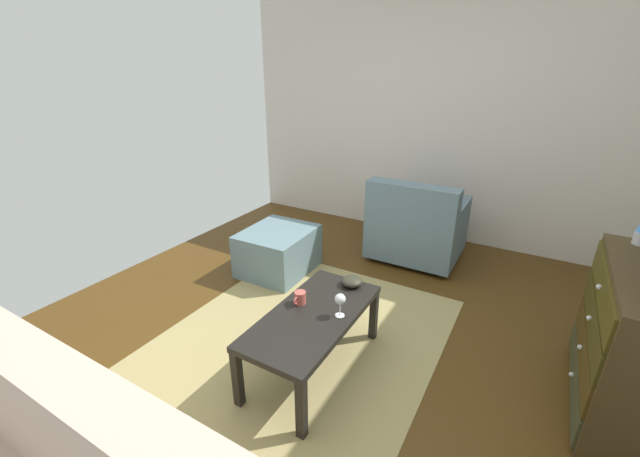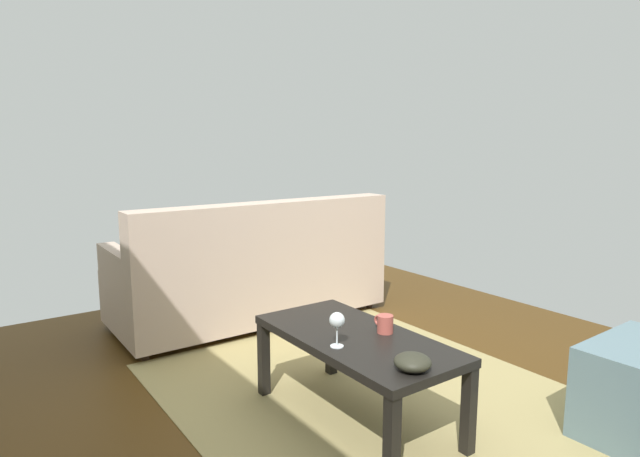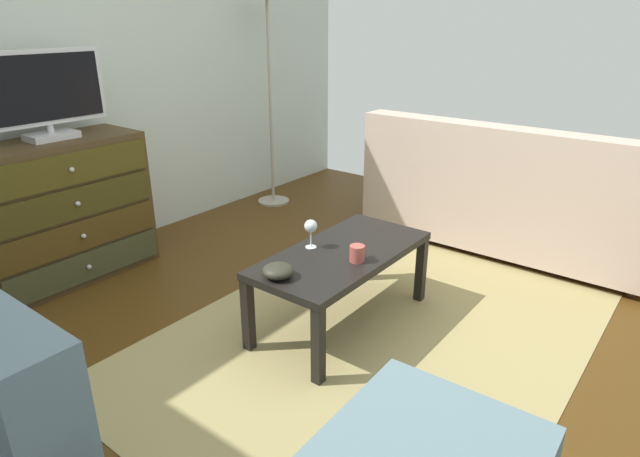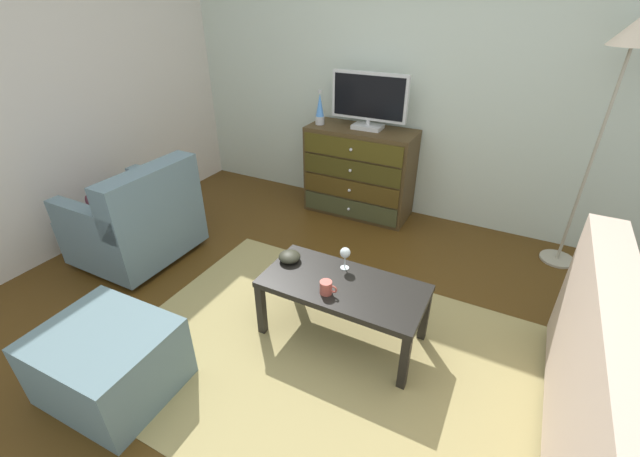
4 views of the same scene
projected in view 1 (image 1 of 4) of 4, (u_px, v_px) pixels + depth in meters
ground_plane at (325, 350)px, 2.85m from camera, size 5.45×4.62×0.05m
wall_plain_left at (437, 116)px, 4.30m from camera, size 0.12×4.62×2.75m
area_rug at (287, 353)px, 2.78m from camera, size 2.60×1.90×0.01m
dresser at (636, 347)px, 2.18m from camera, size 1.06×0.49×0.89m
coffee_table at (313, 320)px, 2.51m from camera, size 1.04×0.50×0.43m
wine_glass at (340, 300)px, 2.42m from camera, size 0.07×0.07×0.16m
mug at (300, 298)px, 2.58m from camera, size 0.11×0.08×0.08m
bowl_decorative at (352, 281)px, 2.79m from camera, size 0.15×0.15×0.07m
armchair at (416, 227)px, 4.04m from camera, size 0.80×0.88×0.86m
ottoman at (278, 251)px, 3.83m from camera, size 0.72×0.62×0.43m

